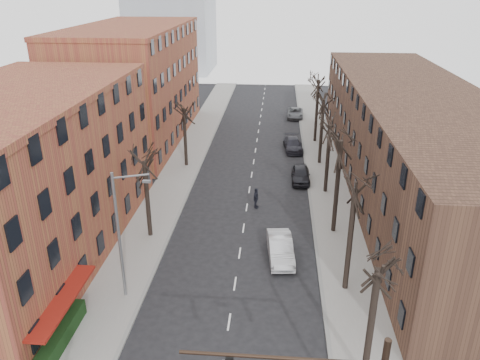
# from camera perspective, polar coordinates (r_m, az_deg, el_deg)

# --- Properties ---
(sidewalk_left) EXTENTS (4.00, 90.00, 0.15)m
(sidewalk_left) POSITION_cam_1_polar(r_m,az_deg,el_deg) (54.83, -6.76, 2.18)
(sidewalk_left) COLOR gray
(sidewalk_left) RESTS_ON ground
(sidewalk_right) EXTENTS (4.00, 90.00, 0.15)m
(sidewalk_right) POSITION_cam_1_polar(r_m,az_deg,el_deg) (54.07, 10.13, 1.66)
(sidewalk_right) COLOR gray
(sidewalk_right) RESTS_ON ground
(building_left_near) EXTENTS (12.00, 26.00, 12.00)m
(building_left_near) POSITION_cam_1_polar(r_m,az_deg,el_deg) (37.92, -25.05, -0.10)
(building_left_near) COLOR brown
(building_left_near) RESTS_ON ground
(building_left_far) EXTENTS (12.00, 28.00, 14.00)m
(building_left_far) POSITION_cam_1_polar(r_m,az_deg,el_deg) (63.25, -12.74, 11.16)
(building_left_far) COLOR brown
(building_left_far) RESTS_ON ground
(building_right) EXTENTS (12.00, 50.00, 10.00)m
(building_right) POSITION_cam_1_polar(r_m,az_deg,el_deg) (49.29, 20.32, 4.51)
(building_right) COLOR #4C3123
(building_right) RESTS_ON ground
(awning_left) EXTENTS (1.20, 7.00, 0.15)m
(awning_left) POSITION_cam_1_polar(r_m,az_deg,el_deg) (31.21, -20.05, -17.40)
(awning_left) COLOR maroon
(awning_left) RESTS_ON ground
(hedge) EXTENTS (0.80, 6.00, 1.00)m
(hedge) POSITION_cam_1_polar(r_m,az_deg,el_deg) (30.17, -21.19, -17.60)
(hedge) COLOR black
(hedge) RESTS_ON sidewalk_left
(tree_right_b) EXTENTS (5.20, 5.20, 10.80)m
(tree_right_b) POSITION_cam_1_polar(r_m,az_deg,el_deg) (33.84, 12.64, -12.84)
(tree_right_b) COLOR black
(tree_right_b) RESTS_ON ground
(tree_right_c) EXTENTS (5.20, 5.20, 11.60)m
(tree_right_c) POSITION_cam_1_polar(r_m,az_deg,el_deg) (40.54, 11.27, -6.20)
(tree_right_c) COLOR black
(tree_right_c) RESTS_ON ground
(tree_right_d) EXTENTS (5.20, 5.20, 10.00)m
(tree_right_d) POSITION_cam_1_polar(r_m,az_deg,el_deg) (47.64, 10.32, -1.49)
(tree_right_d) COLOR black
(tree_right_d) RESTS_ON ground
(tree_right_e) EXTENTS (5.20, 5.20, 10.80)m
(tree_right_e) POSITION_cam_1_polar(r_m,az_deg,el_deg) (54.99, 9.62, 1.99)
(tree_right_e) COLOR black
(tree_right_e) RESTS_ON ground
(tree_right_f) EXTENTS (5.20, 5.20, 11.60)m
(tree_right_f) POSITION_cam_1_polar(r_m,az_deg,el_deg) (62.49, 9.09, 4.63)
(tree_right_f) COLOR black
(tree_right_f) RESTS_ON ground
(tree_left_a) EXTENTS (5.20, 5.20, 9.50)m
(tree_left_a) POSITION_cam_1_polar(r_m,az_deg,el_deg) (39.82, -10.84, -6.74)
(tree_left_a) COLOR black
(tree_left_a) RESTS_ON ground
(tree_left_b) EXTENTS (5.20, 5.20, 9.50)m
(tree_left_b) POSITION_cam_1_polar(r_m,az_deg,el_deg) (53.86, -6.54, 1.71)
(tree_left_b) COLOR black
(tree_left_b) RESTS_ON ground
(streetlight) EXTENTS (2.45, 0.22, 9.03)m
(streetlight) POSITION_cam_1_polar(r_m,az_deg,el_deg) (30.60, -14.31, -6.06)
(streetlight) COLOR slate
(streetlight) RESTS_ON ground
(silver_sedan) EXTENTS (2.28, 5.25, 1.68)m
(silver_sedan) POSITION_cam_1_polar(r_m,az_deg,el_deg) (36.00, 4.95, -8.30)
(silver_sedan) COLOR #B4B6BC
(silver_sedan) RESTS_ON ground
(parked_car_near) EXTENTS (1.89, 4.68, 1.59)m
(parked_car_near) POSITION_cam_1_polar(r_m,az_deg,el_deg) (49.52, 7.41, 0.69)
(parked_car_near) COLOR black
(parked_car_near) RESTS_ON ground
(parked_car_mid) EXTENTS (2.60, 5.35, 1.50)m
(parked_car_mid) POSITION_cam_1_polar(r_m,az_deg,el_deg) (58.66, 6.48, 4.31)
(parked_car_mid) COLOR black
(parked_car_mid) RESTS_ON ground
(parked_car_far) EXTENTS (2.51, 5.20, 1.43)m
(parked_car_far) POSITION_cam_1_polar(r_m,az_deg,el_deg) (73.26, 6.73, 8.11)
(parked_car_far) COLOR #5B5E63
(parked_car_far) RESTS_ON ground
(pedestrian_crossing) EXTENTS (0.76, 1.24, 1.97)m
(pedestrian_crossing) POSITION_cam_1_polar(r_m,az_deg,el_deg) (43.37, 1.96, -2.23)
(pedestrian_crossing) COLOR black
(pedestrian_crossing) RESTS_ON ground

